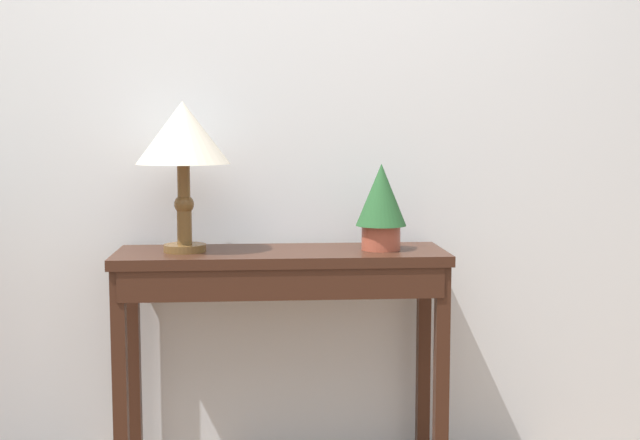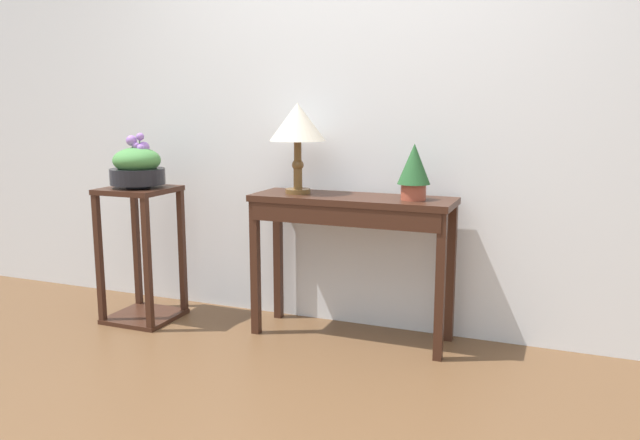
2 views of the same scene
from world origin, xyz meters
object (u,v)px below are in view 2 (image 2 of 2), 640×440
(console_table, at_px, (351,221))
(table_lamp, at_px, (298,125))
(potted_plant_on_console, at_px, (414,169))
(planter_bowl_wide, at_px, (137,167))
(pedestal_stand_left, at_px, (142,254))

(console_table, distance_m, table_lamp, 0.60)
(table_lamp, bearing_deg, console_table, -3.84)
(table_lamp, bearing_deg, potted_plant_on_console, -0.59)
(potted_plant_on_console, distance_m, planter_bowl_wide, 1.61)
(pedestal_stand_left, bearing_deg, potted_plant_on_console, 6.15)
(table_lamp, xyz_separation_m, potted_plant_on_console, (0.66, -0.01, -0.22))
(planter_bowl_wide, bearing_deg, table_lamp, 10.73)
(potted_plant_on_console, bearing_deg, planter_bowl_wide, -173.85)
(table_lamp, distance_m, planter_bowl_wide, 0.99)
(potted_plant_on_console, xyz_separation_m, planter_bowl_wide, (-1.60, -0.17, -0.03))
(table_lamp, distance_m, potted_plant_on_console, 0.69)
(table_lamp, height_order, planter_bowl_wide, table_lamp)
(console_table, height_order, table_lamp, table_lamp)
(potted_plant_on_console, xyz_separation_m, pedestal_stand_left, (-1.60, -0.17, -0.55))
(console_table, relative_size, table_lamp, 2.22)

